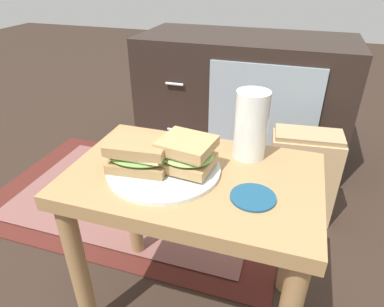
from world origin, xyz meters
TOP-DOWN VIEW (x-y plane):
  - ground_plane at (0.00, 0.00)m, footprint 8.00×8.00m
  - side_table at (0.00, 0.00)m, footprint 0.56×0.36m
  - tv_cabinet at (-0.05, 0.95)m, footprint 0.96×0.46m
  - area_rug at (-0.38, 0.42)m, footprint 1.19×0.75m
  - plate at (-0.07, -0.01)m, footprint 0.25×0.25m
  - sandwich_front at (-0.12, -0.03)m, footprint 0.15×0.11m
  - sandwich_back at (-0.01, 0.00)m, footprint 0.13×0.12m
  - beer_glass at (0.10, 0.12)m, footprint 0.08×0.08m
  - coaster at (0.14, -0.05)m, footprint 0.09×0.09m
  - paper_bag at (0.26, 0.51)m, footprint 0.25×0.14m

SIDE VIEW (x-z plane):
  - ground_plane at x=0.00m, z-range 0.00..0.00m
  - area_rug at x=-0.38m, z-range 0.00..0.01m
  - paper_bag at x=0.26m, z-range 0.00..0.36m
  - tv_cabinet at x=-0.05m, z-range 0.00..0.58m
  - side_table at x=0.00m, z-range 0.14..0.60m
  - coaster at x=0.14m, z-range 0.46..0.47m
  - plate at x=-0.07m, z-range 0.46..0.47m
  - sandwich_front at x=-0.12m, z-range 0.47..0.54m
  - sandwich_back at x=-0.01m, z-range 0.48..0.54m
  - beer_glass at x=0.10m, z-range 0.46..0.62m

